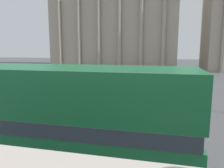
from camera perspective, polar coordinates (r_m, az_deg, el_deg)
double_decker_bus at (r=8.07m, az=-17.57°, el=-8.82°), size 10.28×2.73×4.19m
plaza_building_left at (r=60.51m, az=1.16°, el=15.94°), size 31.72×17.10×23.63m
traffic_light_near at (r=12.46m, az=-4.43°, el=-1.85°), size 0.42×0.24×3.65m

